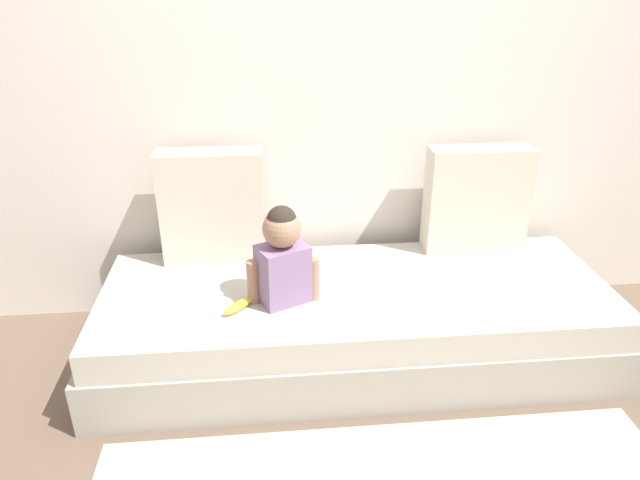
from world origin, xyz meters
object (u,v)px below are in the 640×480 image
Objects in this scene: throw_pillow_right at (477,199)px; throw_pillow_left at (212,207)px; toddler at (283,255)px; couch at (355,322)px; banana at (238,306)px.

throw_pillow_left is at bearing 180.00° from throw_pillow_right.
toddler is at bearing -156.26° from throw_pillow_right.
throw_pillow_left is (-0.68, 0.36, 0.49)m from couch.
throw_pillow_left is at bearing 152.12° from couch.
banana is (-0.20, -0.07, -0.21)m from toddler.
toddler is (0.33, -0.45, -0.06)m from throw_pillow_left.
couch is 4.32× the size of throw_pillow_left.
toddler is at bearing 18.43° from banana.
throw_pillow_left reaches higher than throw_pillow_right.
throw_pillow_right reaches higher than couch.
toddler is at bearing -53.74° from throw_pillow_left.
throw_pillow_right is at bearing 0.00° from throw_pillow_left.
throw_pillow_left is 1.04× the size of throw_pillow_right.
banana reaches higher than couch.
banana is at bearing -161.57° from toddler.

